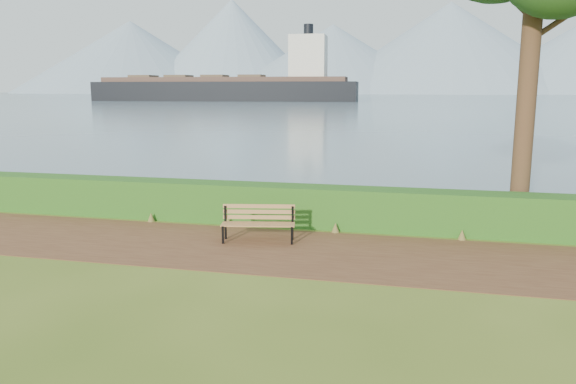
# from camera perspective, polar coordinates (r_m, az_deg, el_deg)

# --- Properties ---
(ground) EXTENTS (140.00, 140.00, 0.00)m
(ground) POSITION_cam_1_polar(r_m,az_deg,el_deg) (11.91, -4.34, -6.11)
(ground) COLOR #48611B
(ground) RESTS_ON ground
(path) EXTENTS (40.00, 3.40, 0.01)m
(path) POSITION_cam_1_polar(r_m,az_deg,el_deg) (12.18, -3.91, -5.70)
(path) COLOR #552F1D
(path) RESTS_ON ground
(hedge) EXTENTS (32.00, 0.85, 1.00)m
(hedge) POSITION_cam_1_polar(r_m,az_deg,el_deg) (14.21, -1.19, -1.27)
(hedge) COLOR #1A4714
(hedge) RESTS_ON ground
(water) EXTENTS (700.00, 510.00, 0.00)m
(water) POSITION_cam_1_polar(r_m,az_deg,el_deg) (270.91, 12.78, 9.50)
(water) COLOR #3F5565
(water) RESTS_ON ground
(mountains) EXTENTS (585.00, 190.00, 70.00)m
(mountains) POSITION_cam_1_polar(r_m,az_deg,el_deg) (417.82, 11.92, 13.59)
(mountains) COLOR #7B91A5
(mountains) RESTS_ON ground
(bench) EXTENTS (1.69, 0.78, 0.82)m
(bench) POSITION_cam_1_polar(r_m,az_deg,el_deg) (12.62, -3.02, -2.92)
(bench) COLOR black
(bench) RESTS_ON ground
(cargo_ship) EXTENTS (72.74, 15.64, 21.91)m
(cargo_ship) POSITION_cam_1_polar(r_m,az_deg,el_deg) (155.24, -5.59, 10.38)
(cargo_ship) COLOR black
(cargo_ship) RESTS_ON ground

